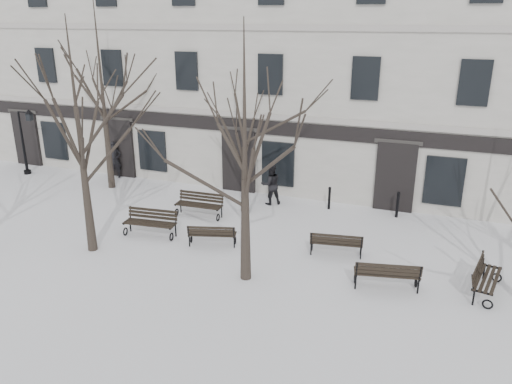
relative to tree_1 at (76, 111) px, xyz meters
The scene contains 17 objects.
ground 7.64m from the tree_1, ahead, with size 100.00×100.00×0.00m, color white.
building 13.96m from the tree_1, 65.09° to the left, with size 40.40×10.20×11.40m.
tree_1 is the anchor object (origin of this frame).
tree_2 5.77m from the tree_1, ahead, with size 5.40×5.40×7.72m.
tree_4 6.92m from the tree_1, 120.76° to the left, with size 6.03×6.03×8.61m.
tree_5 6.45m from the tree_1, 55.66° to the left, with size 4.61×4.61×6.58m.
bench_0 4.87m from the tree_1, 54.82° to the left, with size 2.02×0.92×0.98m.
bench_1 6.08m from the tree_1, 24.77° to the left, with size 1.77×1.06×0.85m.
bench_2 10.89m from the tree_1, ahead, with size 2.00×1.08×0.96m.
bench_3 6.35m from the tree_1, 63.21° to the left, with size 1.96×0.79×0.97m.
bench_4 9.53m from the tree_1, 17.65° to the left, with size 1.83×0.92×0.89m.
bench_5 13.48m from the tree_1, ahead, with size 1.03×1.96×0.94m.
lamp_post 11.07m from the tree_1, 144.64° to the left, with size 1.06×0.39×3.39m.
bollard_a 10.58m from the tree_1, 44.76° to the left, with size 0.13×0.13×0.99m.
bollard_b 12.58m from the tree_1, 35.54° to the left, with size 0.14×0.14×1.10m.
pedestrian_a 9.78m from the tree_1, 120.30° to the left, with size 0.67×0.44×1.83m, color black.
pedestrian_b 9.21m from the tree_1, 56.28° to the left, with size 0.87×0.68×1.79m, color black.
Camera 1 is at (5.10, -12.43, 7.70)m, focal length 35.00 mm.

